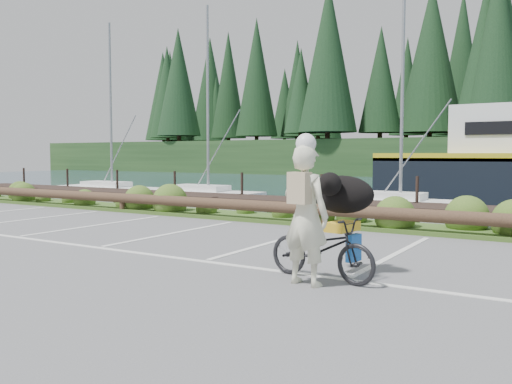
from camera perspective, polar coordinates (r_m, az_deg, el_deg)
ground at (r=9.69m, az=-4.14°, el=-6.92°), size 72.00×72.00×0.00m
vegetation_strip at (r=14.27m, az=8.40°, el=-3.22°), size 34.00×1.60×0.10m
log_rail at (r=13.65m, az=7.24°, el=-3.76°), size 32.00×0.30×0.60m
bicycle at (r=8.00m, az=6.91°, el=-5.89°), size 1.84×0.87×0.93m
cyclist at (r=7.59m, az=5.23°, el=-2.48°), size 0.78×0.57×1.96m
dog at (r=8.38m, az=9.08°, el=-0.25°), size 0.64×1.07×0.58m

